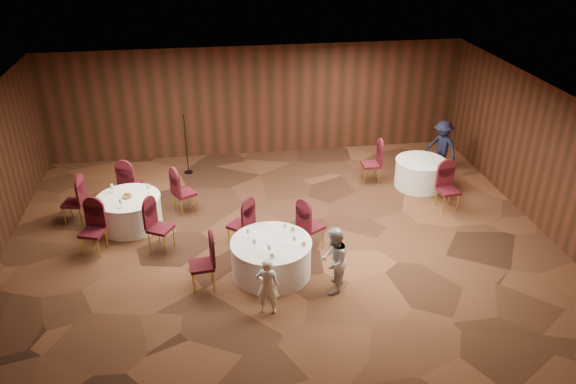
{
  "coord_description": "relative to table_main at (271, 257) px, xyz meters",
  "views": [
    {
      "loc": [
        -1.41,
        -10.53,
        6.75
      ],
      "look_at": [
        0.2,
        0.2,
        1.1
      ],
      "focal_mm": 35.0,
      "sensor_mm": 36.0,
      "label": 1
    }
  ],
  "objects": [
    {
      "name": "chairs_left",
      "position": [
        -3.01,
        2.36,
        0.12
      ],
      "size": [
        3.2,
        2.98,
        1.0
      ],
      "color": "#390B11",
      "rests_on": "ground"
    },
    {
      "name": "tabletop_left",
      "position": [
        -3.0,
        2.36,
        0.45
      ],
      "size": [
        0.9,
        0.84,
        0.22
      ],
      "color": "silver",
      "rests_on": "table_left"
    },
    {
      "name": "table_main",
      "position": [
        0.0,
        0.0,
        0.0
      ],
      "size": [
        1.63,
        1.63,
        0.74
      ],
      "color": "white",
      "rests_on": "ground"
    },
    {
      "name": "tabletop_right",
      "position": [
        4.54,
        3.06,
        0.52
      ],
      "size": [
        0.08,
        0.08,
        0.22
      ],
      "color": "silver",
      "rests_on": "table_right"
    },
    {
      "name": "chairs_right",
      "position": [
        3.86,
        2.91,
        0.12
      ],
      "size": [
        1.99,
        2.31,
        1.0
      ],
      "color": "#390B11",
      "rests_on": "ground"
    },
    {
      "name": "man_c",
      "position": [
        5.26,
        4.18,
        0.35
      ],
      "size": [
        0.96,
        1.09,
        1.46
      ],
      "primitive_type": "imported",
      "rotation": [
        0.0,
        0.0,
        5.27
      ],
      "color": "black",
      "rests_on": "ground"
    },
    {
      "name": "ground",
      "position": [
        0.35,
        1.19,
        -0.38
      ],
      "size": [
        12.0,
        12.0,
        0.0
      ],
      "primitive_type": "plane",
      "color": "black",
      "rests_on": "ground"
    },
    {
      "name": "tabletop_main",
      "position": [
        0.14,
        -0.08,
        0.47
      ],
      "size": [
        1.17,
        1.05,
        0.22
      ],
      "color": "silver",
      "rests_on": "table_main"
    },
    {
      "name": "woman_a",
      "position": [
        -0.21,
        -1.2,
        0.21
      ],
      "size": [
        0.48,
        0.37,
        1.17
      ],
      "primitive_type": "imported",
      "rotation": [
        0.0,
        0.0,
        2.92
      ],
      "color": "white",
      "rests_on": "ground"
    },
    {
      "name": "mic_stand",
      "position": [
        -1.71,
        5.07,
        0.11
      ],
      "size": [
        0.24,
        0.24,
        1.66
      ],
      "color": "black",
      "rests_on": "ground"
    },
    {
      "name": "woman_b",
      "position": [
        1.1,
        -0.74,
        0.31
      ],
      "size": [
        0.73,
        0.82,
        1.38
      ],
      "primitive_type": "imported",
      "rotation": [
        0.0,
        0.0,
        4.33
      ],
      "color": "silver",
      "rests_on": "ground"
    },
    {
      "name": "chairs_main",
      "position": [
        -0.31,
        0.6,
        0.12
      ],
      "size": [
        3.0,
        2.05,
        1.0
      ],
      "color": "#390B11",
      "rests_on": "ground"
    },
    {
      "name": "table_left",
      "position": [
        -3.01,
        2.35,
        -0.0
      ],
      "size": [
        1.46,
        1.46,
        0.74
      ],
      "color": "white",
      "rests_on": "ground"
    },
    {
      "name": "table_right",
      "position": [
        4.35,
        3.32,
        0.0
      ],
      "size": [
        1.32,
        1.32,
        0.74
      ],
      "color": "white",
      "rests_on": "ground"
    },
    {
      "name": "room_shell",
      "position": [
        0.35,
        1.19,
        1.59
      ],
      "size": [
        12.0,
        12.0,
        12.0
      ],
      "color": "silver",
      "rests_on": "ground"
    }
  ]
}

